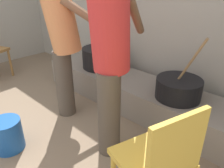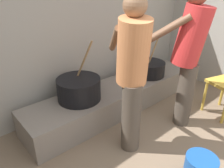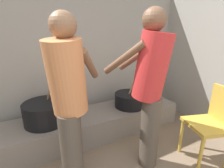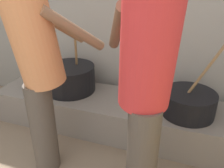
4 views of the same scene
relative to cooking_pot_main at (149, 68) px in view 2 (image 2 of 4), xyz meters
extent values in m
cube|color=#9E998E|center=(-1.15, 0.55, 0.61)|extent=(4.94, 0.20, 2.12)
cube|color=slate|center=(-0.61, 0.03, -0.28)|extent=(2.69, 0.60, 0.34)
cylinder|color=black|center=(0.00, 0.00, 0.00)|extent=(0.46, 0.46, 0.21)
cylinder|color=#937047|center=(0.08, 0.00, 0.30)|extent=(0.25, 0.03, 0.51)
cylinder|color=black|center=(-1.21, 0.08, 0.03)|extent=(0.53, 0.53, 0.27)
cylinder|color=#937047|center=(-1.12, 0.08, 0.36)|extent=(0.14, 0.23, 0.51)
cylinder|color=#4C4238|center=(-1.06, -0.66, -0.07)|extent=(0.20, 0.20, 0.77)
cylinder|color=#D17F4C|center=(-1.04, -0.64, 0.62)|extent=(0.46, 0.49, 0.66)
sphere|color=brown|center=(-1.04, -0.63, 1.03)|extent=(0.21, 0.21, 0.21)
cylinder|color=brown|center=(-0.80, -0.51, 0.69)|extent=(0.31, 0.43, 0.36)
cylinder|color=brown|center=(-1.03, -0.37, 0.69)|extent=(0.31, 0.43, 0.36)
cylinder|color=#4C4238|center=(-0.24, -0.77, -0.05)|extent=(0.20, 0.20, 0.80)
cylinder|color=red|center=(-0.25, -0.75, 0.67)|extent=(0.43, 0.48, 0.68)
cylinder|color=brown|center=(-0.23, -0.47, 0.74)|extent=(0.26, 0.47, 0.37)
cylinder|color=brown|center=(-0.48, -0.58, 0.74)|extent=(0.26, 0.47, 0.37)
cylinder|color=gold|center=(0.24, -0.81, -0.23)|extent=(0.04, 0.04, 0.44)
cylinder|color=gold|center=(0.57, -0.90, -0.23)|extent=(0.04, 0.04, 0.44)
camera|label=1|loc=(0.87, -1.92, 1.01)|focal=34.98mm
camera|label=2|loc=(-2.43, -1.95, 1.23)|focal=34.78mm
camera|label=3|loc=(-1.28, -1.92, 0.95)|focal=25.34mm
camera|label=4|loc=(-0.05, -1.92, 1.04)|focal=37.69mm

